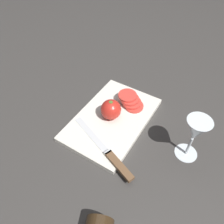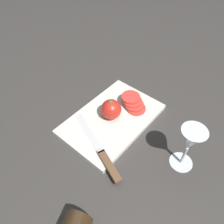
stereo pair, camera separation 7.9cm
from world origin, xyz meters
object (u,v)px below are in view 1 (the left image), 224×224
(whole_tomato, at_px, (111,109))
(wine_glass, at_px, (195,132))
(knife, at_px, (113,159))
(tomato_slice_stack_near, at_px, (131,101))

(whole_tomato, bearing_deg, wine_glass, -88.94)
(whole_tomato, xyz_separation_m, knife, (-0.15, -0.10, -0.03))
(knife, bearing_deg, tomato_slice_stack_near, -52.70)
(whole_tomato, xyz_separation_m, tomato_slice_stack_near, (0.10, -0.03, -0.02))
(knife, distance_m, tomato_slice_stack_near, 0.26)
(knife, bearing_deg, whole_tomato, -34.73)
(wine_glass, xyz_separation_m, whole_tomato, (-0.01, 0.29, -0.06))
(knife, relative_size, tomato_slice_stack_near, 2.69)
(whole_tomato, relative_size, tomato_slice_stack_near, 0.70)
(wine_glass, distance_m, whole_tomato, 0.30)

